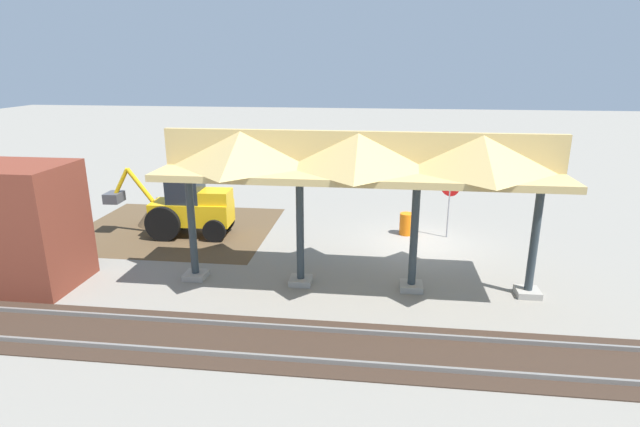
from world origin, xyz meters
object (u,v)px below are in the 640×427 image
at_px(brick_utility_building, 24,226).
at_px(traffic_barrel, 406,224).
at_px(stop_sign, 450,194).
at_px(backhoe, 188,205).

relative_size(brick_utility_building, traffic_barrel, 4.30).
relative_size(stop_sign, backhoe, 0.48).
xyz_separation_m(stop_sign, backhoe, (10.42, 1.03, -0.52)).
distance_m(backhoe, traffic_barrel, 8.91).
bearing_deg(backhoe, traffic_barrel, -172.33).
height_order(brick_utility_building, traffic_barrel, brick_utility_building).
distance_m(backhoe, brick_utility_building, 6.10).
height_order(backhoe, traffic_barrel, backhoe).
height_order(stop_sign, brick_utility_building, brick_utility_building).
xyz_separation_m(backhoe, brick_utility_building, (3.23, 5.13, 0.67)).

